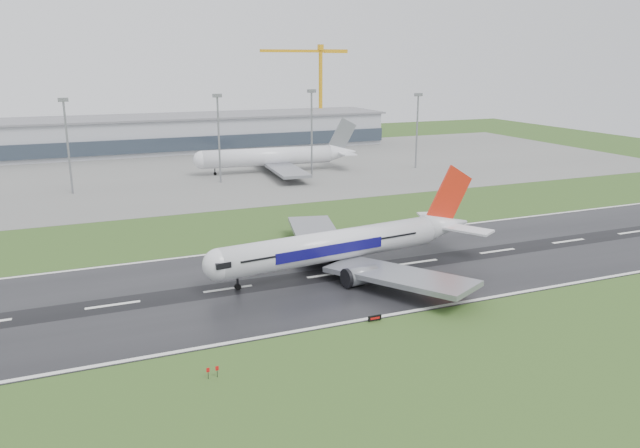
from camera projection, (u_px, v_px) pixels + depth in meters
name	position (u px, v px, depth m)	size (l,w,h in m)	color
ground	(228.00, 289.00, 112.61)	(520.00, 520.00, 0.00)	#2D4B1B
runway	(228.00, 289.00, 112.60)	(400.00, 45.00, 0.10)	black
apron	(141.00, 175.00, 224.17)	(400.00, 130.00, 0.08)	slate
terminal	(123.00, 136.00, 275.81)	(240.00, 36.00, 15.00)	#989AA3
main_airliner	(351.00, 225.00, 121.42)	(60.63, 57.74, 17.90)	silver
parked_airliner	(274.00, 147.00, 228.06)	(62.94, 58.60, 18.45)	silver
tower_crane	(321.00, 93.00, 322.69)	(48.55, 2.65, 47.64)	orange
runway_sign	(375.00, 318.00, 98.66)	(2.30, 0.26, 1.04)	black
floodmast_2	(68.00, 149.00, 189.42)	(0.64, 0.64, 28.19)	gray
floodmast_3	(219.00, 141.00, 206.80)	(0.64, 0.64, 28.44)	gray
floodmast_4	(312.00, 135.00, 219.07)	(0.64, 0.64, 29.29)	gray
floodmast_5	(417.00, 133.00, 235.32)	(0.64, 0.64, 27.17)	gray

